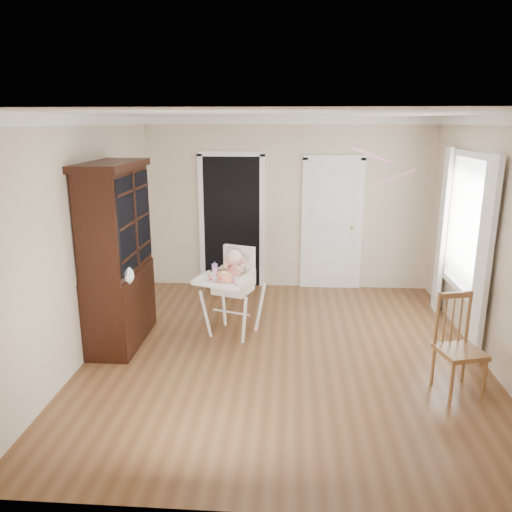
# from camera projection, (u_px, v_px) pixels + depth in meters

# --- Properties ---
(floor) EXTENTS (5.00, 5.00, 0.00)m
(floor) POSITION_uv_depth(u_px,v_px,m) (284.00, 353.00, 5.85)
(floor) COLOR brown
(floor) RESTS_ON ground
(ceiling) EXTENTS (5.00, 5.00, 0.00)m
(ceiling) POSITION_uv_depth(u_px,v_px,m) (288.00, 114.00, 5.14)
(ceiling) COLOR white
(ceiling) RESTS_ON wall_back
(wall_back) EXTENTS (4.50, 0.00, 4.50)m
(wall_back) POSITION_uv_depth(u_px,v_px,m) (288.00, 205.00, 7.90)
(wall_back) COLOR beige
(wall_back) RESTS_ON floor
(wall_left) EXTENTS (0.00, 5.00, 5.00)m
(wall_left) POSITION_uv_depth(u_px,v_px,m) (88.00, 238.00, 5.65)
(wall_left) COLOR beige
(wall_left) RESTS_ON floor
(wall_right) EXTENTS (0.00, 5.00, 5.00)m
(wall_right) POSITION_uv_depth(u_px,v_px,m) (496.00, 244.00, 5.34)
(wall_right) COLOR beige
(wall_right) RESTS_ON floor
(crown_molding) EXTENTS (4.50, 5.00, 0.12)m
(crown_molding) POSITION_uv_depth(u_px,v_px,m) (288.00, 120.00, 5.16)
(crown_molding) COLOR white
(crown_molding) RESTS_ON ceiling
(doorway) EXTENTS (1.06, 0.05, 2.22)m
(doorway) POSITION_uv_depth(u_px,v_px,m) (232.00, 219.00, 8.01)
(doorway) COLOR black
(doorway) RESTS_ON wall_back
(closet_door) EXTENTS (0.96, 0.09, 2.13)m
(closet_door) POSITION_uv_depth(u_px,v_px,m) (332.00, 226.00, 7.92)
(closet_door) COLOR white
(closet_door) RESTS_ON wall_back
(window_right) EXTENTS (0.13, 1.84, 2.30)m
(window_right) POSITION_uv_depth(u_px,v_px,m) (464.00, 234.00, 6.13)
(window_right) COLOR white
(window_right) RESTS_ON wall_right
(high_chair) EXTENTS (0.87, 0.97, 1.14)m
(high_chair) POSITION_uv_depth(u_px,v_px,m) (233.00, 281.00, 6.20)
(high_chair) COLOR white
(high_chair) RESTS_ON floor
(baby) EXTENTS (0.31, 0.30, 0.48)m
(baby) POSITION_uv_depth(u_px,v_px,m) (234.00, 269.00, 6.18)
(baby) COLOR beige
(baby) RESTS_ON high_chair
(cake) EXTENTS (0.23, 0.23, 0.11)m
(cake) POSITION_uv_depth(u_px,v_px,m) (225.00, 277.00, 5.90)
(cake) COLOR silver
(cake) RESTS_ON high_chair
(sippy_cup) EXTENTS (0.07, 0.07, 0.18)m
(sippy_cup) POSITION_uv_depth(u_px,v_px,m) (215.00, 269.00, 6.13)
(sippy_cup) COLOR #E089C6
(sippy_cup) RESTS_ON high_chair
(china_cabinet) EXTENTS (0.58, 1.30, 2.19)m
(china_cabinet) POSITION_uv_depth(u_px,v_px,m) (118.00, 255.00, 5.88)
(china_cabinet) COLOR black
(china_cabinet) RESTS_ON floor
(dining_chair) EXTENTS (0.49, 0.49, 0.99)m
(dining_chair) POSITION_uv_depth(u_px,v_px,m) (459.00, 348.00, 4.92)
(dining_chair) COLOR brown
(dining_chair) RESTS_ON floor
(streamer) EXTENTS (0.38, 0.35, 0.15)m
(streamer) POSITION_uv_depth(u_px,v_px,m) (370.00, 155.00, 5.30)
(streamer) COLOR pink
(streamer) RESTS_ON ceiling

